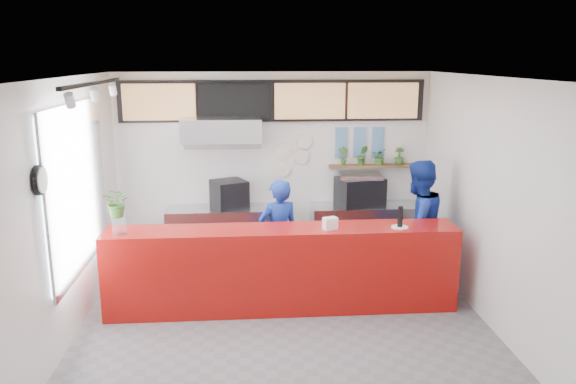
% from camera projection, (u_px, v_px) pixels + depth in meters
% --- Properties ---
extents(floor, '(5.00, 5.00, 0.00)m').
position_uv_depth(floor, '(284.00, 322.00, 7.00)').
color(floor, slate).
rests_on(floor, ground).
extents(ceiling, '(5.00, 5.00, 0.00)m').
position_uv_depth(ceiling, '(284.00, 77.00, 6.30)').
color(ceiling, silver).
extents(wall_back, '(5.00, 0.00, 5.00)m').
position_uv_depth(wall_back, '(273.00, 166.00, 9.08)').
color(wall_back, white).
rests_on(wall_back, ground).
extents(wall_left, '(0.00, 5.00, 5.00)m').
position_uv_depth(wall_left, '(68.00, 210.00, 6.47)').
color(wall_left, white).
rests_on(wall_left, ground).
extents(wall_right, '(0.00, 5.00, 5.00)m').
position_uv_depth(wall_right, '(488.00, 202.00, 6.84)').
color(wall_right, white).
rests_on(wall_right, ground).
extents(service_counter, '(4.50, 0.60, 1.10)m').
position_uv_depth(service_counter, '(282.00, 269.00, 7.26)').
color(service_counter, '#A10F0B').
rests_on(service_counter, ground).
extents(cream_band, '(5.00, 0.02, 0.80)m').
position_uv_depth(cream_band, '(273.00, 98.00, 8.81)').
color(cream_band, beige).
rests_on(cream_band, wall_back).
extents(prep_bench, '(1.80, 0.60, 0.90)m').
position_uv_depth(prep_bench, '(225.00, 235.00, 8.97)').
color(prep_bench, '#B2B5BA').
rests_on(prep_bench, ground).
extents(panini_oven, '(0.64, 0.64, 0.44)m').
position_uv_depth(panini_oven, '(229.00, 194.00, 8.82)').
color(panini_oven, black).
rests_on(panini_oven, prep_bench).
extents(extraction_hood, '(1.20, 0.70, 0.35)m').
position_uv_depth(extraction_hood, '(222.00, 129.00, 8.52)').
color(extraction_hood, '#B2B5BA').
rests_on(extraction_hood, ceiling).
extents(hood_lip, '(1.20, 0.69, 0.31)m').
position_uv_depth(hood_lip, '(222.00, 142.00, 8.57)').
color(hood_lip, '#B2B5BA').
rests_on(hood_lip, ceiling).
extents(right_bench, '(1.80, 0.60, 0.90)m').
position_uv_depth(right_bench, '(366.00, 232.00, 9.14)').
color(right_bench, '#B2B5BA').
rests_on(right_bench, ground).
extents(espresso_machine, '(0.81, 0.67, 0.45)m').
position_uv_depth(espresso_machine, '(360.00, 191.00, 8.97)').
color(espresso_machine, black).
rests_on(espresso_machine, right_bench).
extents(espresso_tray, '(0.69, 0.50, 0.06)m').
position_uv_depth(espresso_tray, '(360.00, 176.00, 8.91)').
color(espresso_tray, '#BABEC2').
rests_on(espresso_tray, espresso_machine).
extents(herb_shelf, '(1.40, 0.18, 0.04)m').
position_uv_depth(herb_shelf, '(372.00, 166.00, 9.10)').
color(herb_shelf, brown).
rests_on(herb_shelf, wall_back).
extents(menu_board_far_left, '(1.10, 0.10, 0.55)m').
position_uv_depth(menu_board_far_left, '(159.00, 102.00, 8.58)').
color(menu_board_far_left, tan).
rests_on(menu_board_far_left, wall_back).
extents(menu_board_mid_left, '(1.10, 0.10, 0.55)m').
position_uv_depth(menu_board_mid_left, '(235.00, 102.00, 8.67)').
color(menu_board_mid_left, black).
rests_on(menu_board_mid_left, wall_back).
extents(menu_board_mid_right, '(1.10, 0.10, 0.55)m').
position_uv_depth(menu_board_mid_right, '(310.00, 101.00, 8.76)').
color(menu_board_mid_right, tan).
rests_on(menu_board_mid_right, wall_back).
extents(menu_board_far_right, '(1.10, 0.10, 0.55)m').
position_uv_depth(menu_board_far_right, '(383.00, 101.00, 8.84)').
color(menu_board_far_right, tan).
rests_on(menu_board_far_right, wall_back).
extents(soffit, '(4.80, 0.04, 0.65)m').
position_uv_depth(soffit, '(273.00, 101.00, 8.79)').
color(soffit, black).
rests_on(soffit, wall_back).
extents(window_pane, '(0.04, 2.20, 1.90)m').
position_uv_depth(window_pane, '(77.00, 187.00, 6.71)').
color(window_pane, silver).
rests_on(window_pane, wall_left).
extents(window_frame, '(0.03, 2.30, 2.00)m').
position_uv_depth(window_frame, '(78.00, 187.00, 6.71)').
color(window_frame, '#B2B5BA').
rests_on(window_frame, wall_left).
extents(wall_clock_rim, '(0.05, 0.30, 0.30)m').
position_uv_depth(wall_clock_rim, '(39.00, 180.00, 5.47)').
color(wall_clock_rim, black).
rests_on(wall_clock_rim, wall_left).
extents(wall_clock_face, '(0.02, 0.26, 0.26)m').
position_uv_depth(wall_clock_face, '(42.00, 180.00, 5.47)').
color(wall_clock_face, white).
rests_on(wall_clock_face, wall_left).
extents(track_rail, '(0.05, 2.40, 0.04)m').
position_uv_depth(track_rail, '(93.00, 83.00, 6.16)').
color(track_rail, black).
rests_on(track_rail, ceiling).
extents(dec_plate_a, '(0.24, 0.03, 0.24)m').
position_uv_depth(dec_plate_a, '(283.00, 151.00, 9.00)').
color(dec_plate_a, silver).
rests_on(dec_plate_a, wall_back).
extents(dec_plate_b, '(0.24, 0.03, 0.24)m').
position_uv_depth(dec_plate_b, '(301.00, 157.00, 9.04)').
color(dec_plate_b, silver).
rests_on(dec_plate_b, wall_back).
extents(dec_plate_c, '(0.24, 0.03, 0.24)m').
position_uv_depth(dec_plate_c, '(283.00, 169.00, 9.07)').
color(dec_plate_c, silver).
rests_on(dec_plate_c, wall_back).
extents(dec_plate_d, '(0.24, 0.03, 0.24)m').
position_uv_depth(dec_plate_d, '(304.00, 142.00, 8.99)').
color(dec_plate_d, silver).
rests_on(dec_plate_d, wall_back).
extents(photo_frame_a, '(0.20, 0.02, 0.25)m').
position_uv_depth(photo_frame_a, '(341.00, 135.00, 9.02)').
color(photo_frame_a, '#598CBF').
rests_on(photo_frame_a, wall_back).
extents(photo_frame_b, '(0.20, 0.02, 0.25)m').
position_uv_depth(photo_frame_b, '(360.00, 135.00, 9.04)').
color(photo_frame_b, '#598CBF').
rests_on(photo_frame_b, wall_back).
extents(photo_frame_c, '(0.20, 0.02, 0.25)m').
position_uv_depth(photo_frame_c, '(378.00, 135.00, 9.07)').
color(photo_frame_c, '#598CBF').
rests_on(photo_frame_c, wall_back).
extents(photo_frame_d, '(0.20, 0.02, 0.25)m').
position_uv_depth(photo_frame_d, '(341.00, 150.00, 9.08)').
color(photo_frame_d, '#598CBF').
rests_on(photo_frame_d, wall_back).
extents(photo_frame_e, '(0.20, 0.02, 0.25)m').
position_uv_depth(photo_frame_e, '(359.00, 150.00, 9.10)').
color(photo_frame_e, '#598CBF').
rests_on(photo_frame_e, wall_back).
extents(photo_frame_f, '(0.20, 0.02, 0.25)m').
position_uv_depth(photo_frame_f, '(378.00, 150.00, 9.12)').
color(photo_frame_f, '#598CBF').
rests_on(photo_frame_f, wall_back).
extents(staff_center, '(0.68, 0.55, 1.61)m').
position_uv_depth(staff_center, '(279.00, 236.00, 7.79)').
color(staff_center, navy).
rests_on(staff_center, ground).
extents(staff_right, '(1.12, 1.05, 1.84)m').
position_uv_depth(staff_right, '(417.00, 225.00, 7.88)').
color(staff_right, navy).
rests_on(staff_right, ground).
extents(herb_a, '(0.16, 0.12, 0.31)m').
position_uv_depth(herb_a, '(343.00, 156.00, 9.02)').
color(herb_a, '#386A25').
rests_on(herb_a, herb_shelf).
extents(herb_b, '(0.18, 0.15, 0.32)m').
position_uv_depth(herb_b, '(362.00, 155.00, 9.04)').
color(herb_b, '#386A25').
rests_on(herb_b, herb_shelf).
extents(herb_c, '(0.31, 0.29, 0.27)m').
position_uv_depth(herb_c, '(380.00, 156.00, 9.07)').
color(herb_c, '#386A25').
rests_on(herb_c, herb_shelf).
extents(herb_d, '(0.19, 0.18, 0.27)m').
position_uv_depth(herb_d, '(399.00, 156.00, 9.09)').
color(herb_d, '#386A25').
rests_on(herb_d, herb_shelf).
extents(glass_vase, '(0.21, 0.21, 0.22)m').
position_uv_depth(glass_vase, '(119.00, 226.00, 6.87)').
color(glass_vase, white).
rests_on(glass_vase, service_counter).
extents(basil_vase, '(0.41, 0.39, 0.36)m').
position_uv_depth(basil_vase, '(118.00, 203.00, 6.80)').
color(basil_vase, '#386A25').
rests_on(basil_vase, glass_vase).
extents(napkin_holder, '(0.20, 0.16, 0.15)m').
position_uv_depth(napkin_holder, '(330.00, 223.00, 7.07)').
color(napkin_holder, white).
rests_on(napkin_holder, service_counter).
extents(white_plate, '(0.26, 0.26, 0.02)m').
position_uv_depth(white_plate, '(400.00, 227.00, 7.15)').
color(white_plate, white).
rests_on(white_plate, service_counter).
extents(pepper_mill, '(0.08, 0.08, 0.27)m').
position_uv_depth(pepper_mill, '(400.00, 216.00, 7.12)').
color(pepper_mill, black).
rests_on(pepper_mill, white_plate).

